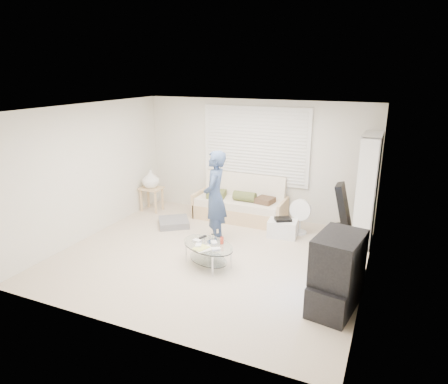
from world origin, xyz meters
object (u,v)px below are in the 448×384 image
at_px(futon_sofa, 240,205).
at_px(bookshelf, 367,190).
at_px(coffee_table, 208,248).
at_px(tv_unit, 337,273).

distance_m(futon_sofa, bookshelf, 2.62).
bearing_deg(futon_sofa, coffee_table, -82.15).
bearing_deg(bookshelf, tv_unit, -92.99).
height_order(futon_sofa, coffee_table, futon_sofa).
bearing_deg(futon_sofa, tv_unit, -47.56).
xyz_separation_m(futon_sofa, bookshelf, (2.51, -0.22, 0.70)).
relative_size(bookshelf, coffee_table, 1.75).
xyz_separation_m(futon_sofa, coffee_table, (0.30, -2.20, -0.01)).
height_order(futon_sofa, bookshelf, bookshelf).
bearing_deg(tv_unit, bookshelf, 87.01).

